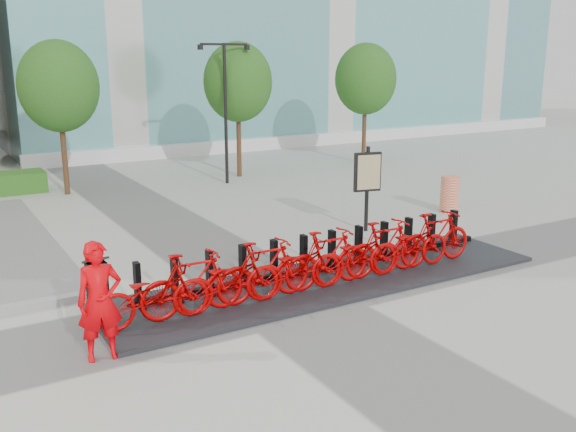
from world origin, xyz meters
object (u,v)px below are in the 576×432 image
bike_0 (154,294)px  map_sign (367,176)px  worker_red (100,301)px  construction_barrel (450,194)px  kiosk (98,292)px

bike_0 → map_sign: size_ratio=0.89×
worker_red → construction_barrel: size_ratio=1.73×
kiosk → worker_red: (-0.25, -1.13, 0.27)m
construction_barrel → map_sign: bearing=-172.7°
worker_red → construction_barrel: worker_red is taller
bike_0 → map_sign: map_sign is taller
construction_barrel → map_sign: 3.62m
worker_red → construction_barrel: (11.54, 4.33, -0.40)m
map_sign → worker_red: bearing=-141.4°
bike_0 → worker_red: bearing=123.2°
kiosk → worker_red: 1.19m
map_sign → kiosk: bearing=-147.7°
kiosk → bike_0: bearing=-31.6°
bike_0 → construction_barrel: 11.07m
bike_0 → kiosk: 0.94m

